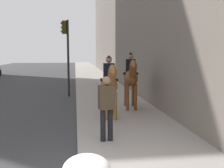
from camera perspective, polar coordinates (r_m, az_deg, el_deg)
mounted_horse_near at (r=9.28m, az=-0.57°, el=0.04°), size 2.15×0.60×2.22m
mounted_horse_far at (r=10.76m, az=4.09°, el=1.48°), size 2.15×0.72×2.33m
pedestrian_greeting at (r=6.81m, az=-1.19°, el=-4.42°), size 0.33×0.44×1.70m
traffic_light_near_curb at (r=14.69m, az=-9.86°, el=8.14°), size 0.20×0.44×4.18m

